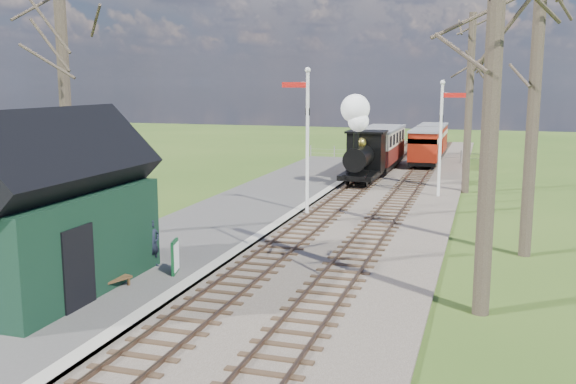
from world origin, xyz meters
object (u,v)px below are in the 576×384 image
bench (104,275)px  person (152,243)px  coach (380,146)px  red_carriage_a (426,147)px  station_shed (50,213)px  sign_board (175,257)px  semaphore_near (306,131)px  locomotive (362,146)px  red_carriage_b (433,140)px  semaphore_far (442,130)px

bench → person: bearing=85.4°
coach → red_carriage_a: bearing=46.0°
station_shed → sign_board: 3.65m
semaphore_near → sign_board: 10.25m
locomotive → sign_board: bearing=-95.9°
semaphore_near → red_carriage_a: 17.76m
coach → sign_board: 24.45m
bench → red_carriage_a: bearing=79.0°
locomotive → red_carriage_a: bearing=73.4°
red_carriage_a → sign_board: 27.43m
station_shed → bench: 2.16m
station_shed → red_carriage_b: 35.48m
semaphore_near → locomotive: (0.76, 8.54, -1.41)m
station_shed → semaphore_far: bearing=64.3°
sign_board → coach: bearing=85.6°
red_carriage_a → sign_board: size_ratio=4.91×
semaphore_near → red_carriage_a: size_ratio=1.30×
red_carriage_b → red_carriage_a: bearing=-90.0°
semaphore_far → sign_board: semaphore_far is taller
semaphore_near → person: size_ratio=4.33×
red_carriage_b → bench: bearing=-99.3°
semaphore_far → coach: size_ratio=0.74×
red_carriage_a → bench: 29.44m
station_shed → locomotive: 20.98m
semaphore_near → person: (-2.08, -9.34, -2.70)m
sign_board → bench: (-1.14, -1.83, -0.12)m
bench → person: 2.28m
person → red_carriage_b: bearing=8.5°
red_carriage_a → bench: size_ratio=3.37×
sign_board → red_carriage_b: bearing=82.1°
semaphore_near → locomotive: size_ratio=1.29×
station_shed → locomotive: bearing=78.2°
station_shed → red_carriage_a: station_shed is taller
semaphore_near → red_carriage_b: 23.15m
semaphore_near → sign_board: semaphore_near is taller
red_carriage_a → red_carriage_b: bearing=90.0°
semaphore_near → station_shed: bearing=-106.4°
red_carriage_a → sign_board: (-4.49, -27.05, -0.73)m
semaphore_far → coach: (-4.37, 8.60, -1.74)m
red_carriage_b → sign_board: bearing=-97.9°
semaphore_far → red_carriage_b: 17.00m
station_shed → coach: (4.30, 26.61, -0.65)m
station_shed → person: (1.45, 2.66, -1.35)m
locomotive → sign_board: locomotive is taller
semaphore_far → coach: 9.81m
semaphore_far → sign_board: size_ratio=5.86×
semaphore_far → sign_board: bearing=-111.7°
semaphore_far → bench: semaphore_far is taller
red_carriage_a → red_carriage_b: same height
red_carriage_a → semaphore_near: bearing=-101.0°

